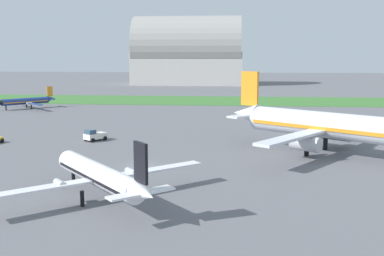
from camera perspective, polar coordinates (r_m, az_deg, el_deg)
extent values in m
plane|color=slate|center=(60.64, -5.97, -4.57)|extent=(600.00, 600.00, 0.00)
cube|color=#3D7533|center=(143.75, 0.62, 3.36)|extent=(360.00, 28.00, 0.08)
cylinder|color=white|center=(46.96, -11.35, -5.50)|extent=(11.71, 13.03, 2.14)
cone|color=black|center=(54.68, -15.07, -3.58)|extent=(2.98, 2.99, 2.10)
cone|color=white|center=(39.16, -5.86, -7.90)|extent=(3.42, 3.52, 1.92)
cube|color=black|center=(47.00, -11.34, -5.69)|extent=(11.19, 12.41, 0.30)
cube|color=white|center=(44.67, -18.03, -7.03)|extent=(9.86, 8.85, 0.21)
cube|color=white|center=(49.31, -4.87, -5.11)|extent=(9.86, 8.85, 0.21)
cylinder|color=#B7BABF|center=(45.86, -15.73, -6.50)|extent=(1.64, 1.74, 0.68)
cylinder|color=#B7BABF|center=(48.81, -7.38, -5.30)|extent=(1.64, 1.74, 0.68)
cube|color=black|center=(38.87, -6.23, -4.20)|extent=(1.46, 1.62, 3.42)
cube|color=white|center=(38.85, -8.11, -8.16)|extent=(3.10, 2.93, 0.17)
cube|color=white|center=(40.25, -4.30, -7.48)|extent=(3.10, 2.93, 0.17)
cylinder|color=black|center=(53.16, -14.16, -5.92)|extent=(0.38, 0.38, 1.50)
cylinder|color=black|center=(45.71, -13.15, -8.34)|extent=(0.38, 0.38, 1.50)
cylinder|color=black|center=(47.39, -8.39, -7.57)|extent=(0.38, 0.38, 1.50)
cylinder|color=silver|center=(69.00, 16.16, 0.32)|extent=(21.69, 17.24, 3.69)
cone|color=silver|center=(75.95, 6.54, 1.74)|extent=(5.75, 5.45, 3.32)
cube|color=orange|center=(69.04, 16.15, 0.10)|extent=(20.65, 16.50, 0.52)
cube|color=silver|center=(76.65, 18.28, 0.57)|extent=(11.40, 14.39, 0.37)
cube|color=silver|center=(62.31, 12.40, -1.03)|extent=(11.40, 14.39, 0.37)
cylinder|color=#B7BABF|center=(74.21, 17.34, -0.68)|extent=(4.45, 4.02, 2.03)
cylinder|color=#B7BABF|center=(65.06, 13.60, -1.84)|extent=(4.45, 4.02, 2.03)
cube|color=orange|center=(75.16, 7.02, 4.78)|extent=(2.70, 2.14, 5.37)
cube|color=silver|center=(77.51, 7.94, 1.79)|extent=(4.40, 4.98, 0.30)
cube|color=silver|center=(73.67, 5.92, 1.46)|extent=(4.40, 4.98, 0.30)
cylinder|color=black|center=(72.79, 15.85, -1.64)|extent=(0.66, 0.66, 2.35)
cylinder|color=black|center=(67.68, 13.71, -2.34)|extent=(0.66, 0.66, 2.35)
cylinder|color=navy|center=(129.14, -19.52, 3.08)|extent=(9.63, 9.79, 1.67)
cone|color=navy|center=(131.77, -16.67, 3.42)|extent=(2.72, 2.73, 1.51)
cube|color=orange|center=(129.16, -19.52, 3.03)|extent=(9.18, 9.33, 0.23)
cube|color=navy|center=(125.02, -18.62, 2.82)|extent=(7.40, 7.28, 0.17)
cube|color=navy|center=(133.58, -20.09, 3.11)|extent=(7.40, 7.28, 0.17)
cylinder|color=#B7BABF|center=(126.38, -19.09, 2.85)|extent=(1.32, 1.33, 0.54)
cylinder|color=#B7BABF|center=(131.87, -20.03, 3.04)|extent=(1.32, 1.33, 0.54)
cube|color=orange|center=(131.47, -16.84, 4.26)|extent=(1.20, 1.22, 2.68)
cube|color=navy|center=(130.57, -16.60, 3.36)|extent=(2.38, 2.36, 0.13)
cube|color=navy|center=(132.71, -17.01, 3.43)|extent=(2.38, 2.36, 0.13)
cylinder|color=black|center=(127.60, -21.59, 2.26)|extent=(0.30, 0.30, 1.17)
cylinder|color=black|center=(128.05, -18.87, 2.43)|extent=(0.30, 0.30, 1.17)
cylinder|color=black|center=(131.12, -19.41, 2.55)|extent=(0.30, 0.30, 1.17)
cylinder|color=black|center=(81.51, -22.01, -1.43)|extent=(0.46, 0.74, 0.70)
cube|color=white|center=(78.92, -11.62, -0.94)|extent=(3.56, 3.98, 0.90)
cube|color=#334C60|center=(78.19, -12.22, -0.46)|extent=(1.98, 1.93, 0.70)
cylinder|color=black|center=(77.54, -11.94, -1.47)|extent=(0.61, 0.71, 0.70)
cylinder|color=black|center=(78.96, -12.73, -1.31)|extent=(0.61, 0.71, 0.70)
cylinder|color=black|center=(79.06, -10.49, -1.22)|extent=(0.61, 0.71, 0.70)
cylinder|color=black|center=(80.46, -11.29, -1.07)|extent=(0.61, 0.71, 0.70)
cube|color=#BCB7B2|center=(220.06, -0.50, 7.27)|extent=(49.81, 24.91, 15.01)
cylinder|color=gray|center=(219.99, -0.50, 9.88)|extent=(48.81, 27.40, 27.40)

